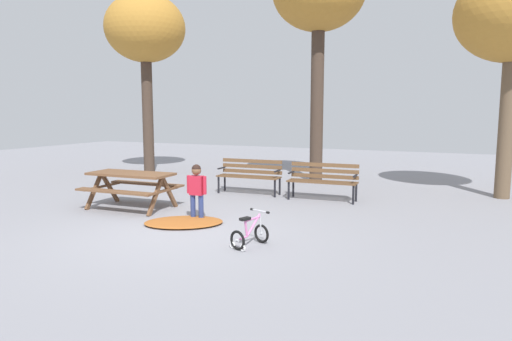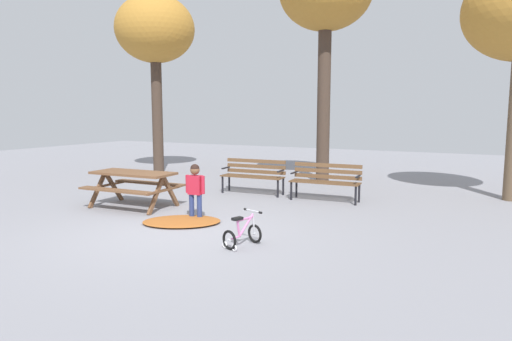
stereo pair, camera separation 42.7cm
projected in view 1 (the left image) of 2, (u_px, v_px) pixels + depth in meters
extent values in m
plane|color=gray|center=(179.00, 233.00, 7.80)|extent=(36.00, 36.00, 0.00)
cube|color=brown|center=(131.00, 174.00, 9.67)|extent=(1.82, 0.82, 0.05)
cube|color=brown|center=(114.00, 192.00, 9.20)|extent=(1.81, 0.30, 0.04)
cube|color=brown|center=(147.00, 184.00, 10.21)|extent=(1.81, 0.30, 0.04)
cube|color=brown|center=(94.00, 191.00, 9.78)|extent=(0.08, 0.57, 0.76)
cube|color=brown|center=(110.00, 188.00, 10.24)|extent=(0.08, 0.57, 0.76)
cube|color=brown|center=(102.00, 186.00, 10.00)|extent=(0.12, 1.10, 0.04)
cube|color=brown|center=(155.00, 196.00, 9.19)|extent=(0.08, 0.57, 0.76)
cube|color=brown|center=(169.00, 192.00, 9.65)|extent=(0.08, 0.57, 0.76)
cube|color=brown|center=(162.00, 191.00, 9.41)|extent=(0.12, 1.10, 0.04)
cube|color=brown|center=(251.00, 176.00, 11.53)|extent=(1.60, 0.15, 0.03)
cube|color=brown|center=(249.00, 176.00, 11.42)|extent=(1.60, 0.15, 0.03)
cube|color=brown|center=(248.00, 177.00, 11.31)|extent=(1.60, 0.15, 0.03)
cube|color=brown|center=(246.00, 178.00, 11.20)|extent=(1.60, 0.15, 0.03)
cube|color=brown|center=(252.00, 172.00, 11.55)|extent=(1.60, 0.12, 0.09)
cube|color=brown|center=(252.00, 166.00, 11.54)|extent=(1.60, 0.12, 0.09)
cube|color=brown|center=(252.00, 161.00, 11.52)|extent=(1.60, 0.12, 0.09)
cylinder|color=black|center=(275.00, 188.00, 10.97)|extent=(0.05, 0.05, 0.44)
cylinder|color=black|center=(280.00, 186.00, 11.30)|extent=(0.05, 0.05, 0.44)
cube|color=black|center=(277.00, 171.00, 11.08)|extent=(0.06, 0.40, 0.03)
cylinder|color=black|center=(219.00, 185.00, 11.52)|extent=(0.05, 0.05, 0.44)
cylinder|color=black|center=(225.00, 182.00, 11.85)|extent=(0.05, 0.05, 0.44)
cube|color=black|center=(222.00, 168.00, 11.64)|extent=(0.06, 0.40, 0.03)
cube|color=brown|center=(324.00, 181.00, 10.69)|extent=(1.60, 0.14, 0.03)
cube|color=brown|center=(323.00, 181.00, 10.58)|extent=(1.60, 0.14, 0.03)
cube|color=brown|center=(321.00, 182.00, 10.47)|extent=(1.60, 0.14, 0.03)
cube|color=brown|center=(320.00, 183.00, 10.36)|extent=(1.60, 0.14, 0.03)
cube|color=brown|center=(324.00, 176.00, 10.72)|extent=(1.60, 0.11, 0.09)
cube|color=brown|center=(324.00, 171.00, 10.70)|extent=(1.60, 0.11, 0.09)
cube|color=brown|center=(325.00, 165.00, 10.68)|extent=(1.60, 0.11, 0.09)
cylinder|color=black|center=(353.00, 195.00, 10.13)|extent=(0.05, 0.05, 0.44)
cylinder|color=black|center=(356.00, 192.00, 10.46)|extent=(0.05, 0.05, 0.44)
cube|color=black|center=(355.00, 176.00, 10.25)|extent=(0.06, 0.40, 0.03)
cylinder|color=black|center=(289.00, 190.00, 10.69)|extent=(0.05, 0.05, 0.44)
cylinder|color=black|center=(293.00, 188.00, 11.02)|extent=(0.05, 0.05, 0.44)
cube|color=black|center=(291.00, 172.00, 10.80)|extent=(0.06, 0.40, 0.03)
cylinder|color=navy|center=(201.00, 208.00, 8.64)|extent=(0.10, 0.10, 0.49)
cube|color=black|center=(201.00, 219.00, 8.67)|extent=(0.10, 0.17, 0.06)
cylinder|color=navy|center=(193.00, 207.00, 8.70)|extent=(0.10, 0.10, 0.49)
cube|color=black|center=(193.00, 218.00, 8.72)|extent=(0.10, 0.17, 0.06)
cube|color=#B71E33|center=(197.00, 185.00, 8.61)|extent=(0.27, 0.17, 0.36)
sphere|color=brown|center=(196.00, 170.00, 8.57)|extent=(0.18, 0.18, 0.18)
sphere|color=black|center=(196.00, 169.00, 8.57)|extent=(0.17, 0.17, 0.17)
cylinder|color=#B71E33|center=(205.00, 185.00, 8.55)|extent=(0.07, 0.07, 0.34)
cylinder|color=#B71E33|center=(189.00, 184.00, 8.67)|extent=(0.07, 0.07, 0.34)
torus|color=black|center=(261.00, 234.00, 7.18)|extent=(0.30, 0.14, 0.30)
cylinder|color=silver|center=(261.00, 234.00, 7.18)|extent=(0.06, 0.05, 0.04)
torus|color=black|center=(238.00, 240.00, 6.81)|extent=(0.30, 0.14, 0.30)
cylinder|color=silver|center=(238.00, 240.00, 6.81)|extent=(0.06, 0.05, 0.04)
torus|color=white|center=(232.00, 245.00, 6.89)|extent=(0.11, 0.06, 0.11)
torus|color=white|center=(243.00, 248.00, 6.74)|extent=(0.11, 0.06, 0.11)
cylinder|color=pink|center=(253.00, 225.00, 7.03)|extent=(0.14, 0.30, 0.32)
cylinder|color=pink|center=(246.00, 228.00, 6.92)|extent=(0.06, 0.08, 0.27)
cylinder|color=pink|center=(242.00, 238.00, 6.88)|extent=(0.09, 0.20, 0.05)
cylinder|color=silver|center=(261.00, 224.00, 7.14)|extent=(0.05, 0.08, 0.32)
cylinder|color=pink|center=(253.00, 219.00, 7.00)|extent=(0.14, 0.31, 0.05)
cube|color=black|center=(245.00, 219.00, 6.88)|extent=(0.14, 0.19, 0.04)
cylinder|color=silver|center=(260.00, 211.00, 7.10)|extent=(0.33, 0.14, 0.02)
cylinder|color=black|center=(252.00, 209.00, 7.22)|extent=(0.06, 0.05, 0.04)
cylinder|color=black|center=(268.00, 213.00, 6.99)|extent=(0.06, 0.05, 0.04)
ellipsoid|color=#9E5623|center=(184.00, 222.00, 8.40)|extent=(1.74, 1.58, 0.07)
cylinder|color=#423328|center=(148.00, 115.00, 15.26)|extent=(0.36, 0.36, 3.83)
ellipsoid|color=#B27A2D|center=(145.00, 28.00, 14.90)|extent=(2.60, 2.60, 2.20)
cylinder|color=#423328|center=(317.00, 105.00, 13.09)|extent=(0.37, 0.37, 4.46)
cylinder|color=brown|center=(506.00, 127.00, 10.69)|extent=(0.35, 0.35, 3.35)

